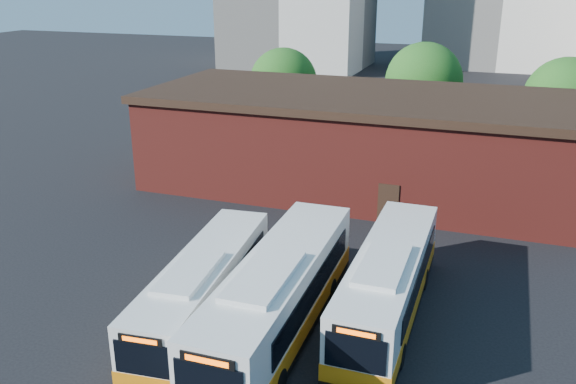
% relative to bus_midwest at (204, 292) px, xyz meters
% --- Properties ---
extents(ground, '(220.00, 220.00, 0.00)m').
position_rel_bus_midwest_xyz_m(ground, '(2.09, -0.80, -1.40)').
color(ground, black).
extents(bus_midwest, '(3.39, 11.49, 3.09)m').
position_rel_bus_midwest_xyz_m(bus_midwest, '(0.00, 0.00, 0.00)').
color(bus_midwest, silver).
rests_on(bus_midwest, ground).
extents(bus_mideast, '(2.93, 13.14, 3.56)m').
position_rel_bus_midwest_xyz_m(bus_mideast, '(3.24, 0.09, 0.22)').
color(bus_mideast, silver).
rests_on(bus_mideast, ground).
extents(bus_east, '(2.55, 12.05, 3.28)m').
position_rel_bus_midwest_xyz_m(bus_east, '(7.05, 2.87, 0.08)').
color(bus_east, silver).
rests_on(bus_east, ground).
extents(depot_building, '(28.60, 12.60, 6.40)m').
position_rel_bus_midwest_xyz_m(depot_building, '(2.09, 19.20, 1.86)').
color(depot_building, maroon).
rests_on(depot_building, ground).
extents(tree_west, '(6.00, 6.00, 7.65)m').
position_rel_bus_midwest_xyz_m(tree_west, '(-7.91, 31.20, 3.24)').
color(tree_west, '#382314').
rests_on(tree_west, ground).
extents(tree_mid, '(6.56, 6.56, 8.36)m').
position_rel_bus_midwest_xyz_m(tree_mid, '(4.09, 33.20, 3.68)').
color(tree_mid, '#382314').
rests_on(tree_mid, ground).
extents(tree_east, '(6.24, 6.24, 7.96)m').
position_rel_bus_midwest_xyz_m(tree_east, '(15.09, 30.20, 3.43)').
color(tree_east, '#382314').
rests_on(tree_east, ground).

